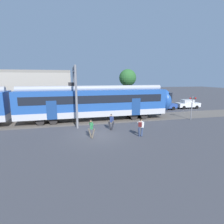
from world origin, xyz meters
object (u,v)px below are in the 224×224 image
at_px(pedestrian_navy, 111,121).
at_px(pedestrian_white, 141,126).
at_px(commuter_train, 19,105).
at_px(parked_car_blue, 164,105).
at_px(crossing_signal, 192,104).
at_px(pedestrian_green, 91,127).
at_px(parked_car_white, 188,104).

xyz_separation_m(pedestrian_navy, pedestrian_white, (2.08, -2.59, 0.00)).
distance_m(commuter_train, parked_car_blue, 21.46).
xyz_separation_m(commuter_train, crossing_signal, (20.47, -2.77, -0.24)).
height_order(pedestrian_green, parked_car_blue, pedestrian_green).
bearing_deg(pedestrian_navy, parked_car_white, 30.56).
distance_m(pedestrian_green, pedestrian_white, 4.41).
xyz_separation_m(commuter_train, parked_car_blue, (20.92, 4.55, -1.47)).
bearing_deg(pedestrian_green, pedestrian_navy, 40.27).
relative_size(pedestrian_green, parked_car_blue, 0.41).
height_order(pedestrian_green, pedestrian_white, same).
bearing_deg(parked_car_blue, pedestrian_green, -140.66).
height_order(pedestrian_navy, parked_car_blue, pedestrian_navy).
height_order(pedestrian_green, pedestrian_navy, same).
distance_m(pedestrian_white, parked_car_blue, 15.06).
relative_size(pedestrian_navy, crossing_signal, 0.56).
bearing_deg(pedestrian_white, crossing_signal, 27.14).
xyz_separation_m(commuter_train, parked_car_white, (25.63, 4.79, -1.47)).
relative_size(pedestrian_navy, parked_car_blue, 0.41).
relative_size(pedestrian_white, crossing_signal, 0.56).
height_order(parked_car_white, crossing_signal, crossing_signal).
height_order(commuter_train, pedestrian_navy, commuter_train).
bearing_deg(pedestrian_green, crossing_signal, 16.34).
xyz_separation_m(pedestrian_green, crossing_signal, (13.20, 3.87, 1.05)).
distance_m(pedestrian_navy, parked_car_blue, 14.67).
height_order(commuter_train, parked_car_blue, commuter_train).
distance_m(commuter_train, crossing_signal, 20.66).
relative_size(pedestrian_green, pedestrian_white, 1.00).
xyz_separation_m(pedestrian_white, parked_car_blue, (9.29, 11.85, -0.21)).
height_order(pedestrian_white, crossing_signal, crossing_signal).
bearing_deg(parked_car_blue, pedestrian_navy, -140.85).
bearing_deg(commuter_train, parked_car_white, 10.58).
distance_m(commuter_train, pedestrian_navy, 10.72).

